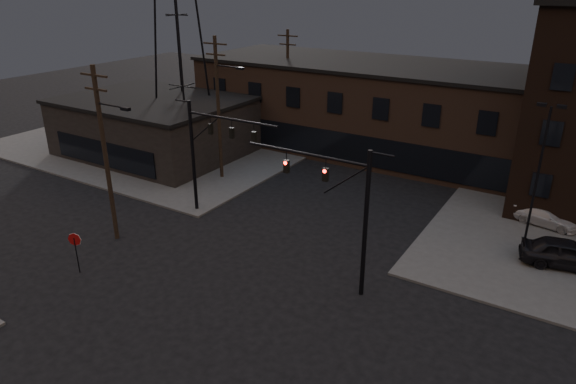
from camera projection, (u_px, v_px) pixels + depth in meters
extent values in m
plane|color=black|center=(211.00, 298.00, 26.87)|extent=(140.00, 140.00, 0.00)
cube|color=#474744|center=(185.00, 134.00, 54.79)|extent=(30.00, 30.00, 0.15)
cube|color=#4E3629|center=(405.00, 113.00, 47.25)|extent=(40.00, 12.00, 8.00)
cube|color=black|center=(155.00, 127.00, 48.18)|extent=(16.00, 12.00, 5.00)
cylinder|color=black|center=(365.00, 226.00, 25.68)|extent=(0.24, 0.24, 8.00)
cylinder|color=black|center=(306.00, 154.00, 26.15)|extent=(7.00, 0.14, 0.14)
cube|color=#FF140C|center=(326.00, 175.00, 25.93)|extent=(0.28, 0.22, 0.70)
cube|color=#FF140C|center=(286.00, 166.00, 27.07)|extent=(0.28, 0.22, 0.70)
cylinder|color=black|center=(193.00, 158.00, 35.49)|extent=(0.24, 0.24, 8.00)
cylinder|color=black|center=(231.00, 119.00, 32.55)|extent=(7.00, 0.14, 0.14)
cube|color=black|center=(211.00, 129.00, 33.75)|extent=(0.28, 0.22, 0.70)
cube|color=black|center=(232.00, 133.00, 32.90)|extent=(0.28, 0.22, 0.70)
cube|color=black|center=(254.00, 137.00, 32.04)|extent=(0.28, 0.22, 0.70)
cylinder|color=black|center=(77.00, 255.00, 28.78)|extent=(0.06, 0.06, 2.20)
cylinder|color=maroon|center=(74.00, 240.00, 28.41)|extent=(0.72, 0.33, 0.76)
cylinder|color=black|center=(106.00, 157.00, 30.94)|extent=(0.28, 0.28, 11.00)
cube|color=black|center=(94.00, 75.00, 29.05)|extent=(2.20, 0.12, 0.12)
cube|color=black|center=(96.00, 89.00, 29.36)|extent=(1.80, 0.12, 0.12)
cube|color=black|center=(125.00, 109.00, 28.57)|extent=(0.60, 0.25, 0.18)
cylinder|color=black|center=(219.00, 111.00, 40.73)|extent=(0.28, 0.28, 11.50)
cube|color=black|center=(215.00, 44.00, 38.74)|extent=(2.20, 0.12, 0.12)
cube|color=black|center=(216.00, 54.00, 39.05)|extent=(1.80, 0.12, 0.12)
cube|color=black|center=(240.00, 68.00, 38.26)|extent=(0.60, 0.25, 0.18)
cylinder|color=black|center=(288.00, 87.00, 50.71)|extent=(0.28, 0.28, 11.00)
cube|color=black|center=(288.00, 36.00, 48.82)|extent=(2.20, 0.12, 0.12)
cube|color=black|center=(288.00, 44.00, 49.13)|extent=(1.80, 0.12, 0.12)
cylinder|color=black|center=(536.00, 183.00, 29.75)|extent=(0.14, 0.14, 9.00)
cube|color=black|center=(542.00, 104.00, 28.24)|extent=(0.50, 0.28, 0.18)
cube|color=black|center=(562.00, 107.00, 27.76)|extent=(0.50, 0.28, 0.18)
imported|color=black|center=(566.00, 253.00, 29.23)|extent=(5.18, 2.91, 1.66)
imported|color=silver|center=(546.00, 217.00, 34.28)|extent=(4.31, 2.37, 1.18)
imported|color=black|center=(406.00, 161.00, 44.92)|extent=(2.02, 4.30, 1.36)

